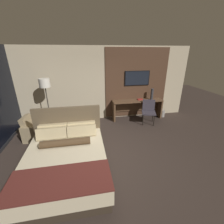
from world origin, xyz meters
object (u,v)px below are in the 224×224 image
book (140,99)px  waste_bin (162,113)px  armchair_by_window (36,130)px  desk (137,106)px  vase_tall (152,94)px  bed (66,159)px  desk_chair (149,110)px  tv (137,78)px  floor_lamp (45,87)px

book → waste_bin: bearing=-4.4°
armchair_by_window → waste_bin: 4.87m
desk → vase_tall: 0.75m
bed → book: 3.78m
desk_chair → waste_bin: 1.02m
desk_chair → vase_tall: size_ratio=2.00×
bed → tv: (2.58, 2.78, 1.29)m
desk → desk_chair: desk_chair is taller
vase_tall → book: size_ratio=1.90×
armchair_by_window → book: 3.93m
waste_bin → tv: bearing=167.2°
bed → vase_tall: 4.11m
desk_chair → floor_lamp: size_ratio=0.50×
floor_lamp → vase_tall: 3.95m
bed → floor_lamp: floor_lamp is taller
tv → bed: bearing=-132.9°
tv → desk_chair: 1.32m
desk → book: (0.12, 0.01, 0.26)m
desk → book: 0.29m
floor_lamp → desk_chair: bearing=-2.5°
desk_chair → book: bearing=125.9°
bed → vase_tall: bearing=38.8°
tv → vase_tall: tv is taller
waste_bin → desk: bearing=176.6°
desk → floor_lamp: bearing=-174.0°
vase_tall → book: 0.51m
tv → desk_chair: tv is taller
desk_chair → floor_lamp: floor_lamp is taller
bed → vase_tall: vase_tall is taller
bed → floor_lamp: 2.64m
armchair_by_window → floor_lamp: (0.35, 0.55, 1.25)m
waste_bin → vase_tall: bearing=177.8°
desk → vase_tall: size_ratio=4.50×
bed → desk_chair: bearing=36.0°
vase_tall → waste_bin: size_ratio=1.60×
tv → book: 0.85m
book → desk_chair: bearing=-71.9°
desk_chair → armchair_by_window: 3.99m
bed → desk: bed is taller
desk → book: size_ratio=8.54×
bed → desk: bearing=45.1°
tv → floor_lamp: tv is taller
tv → book: tv is taller
tv → floor_lamp: (-3.32, -0.54, -0.11)m
vase_tall → book: (-0.46, 0.06, -0.21)m
tv → waste_bin: size_ratio=3.60×
floor_lamp → vase_tall: bearing=4.4°
desk → armchair_by_window: (-3.67, -0.90, -0.28)m
waste_bin → desk_chair: bearing=-152.5°
armchair_by_window → tv: bearing=-69.0°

